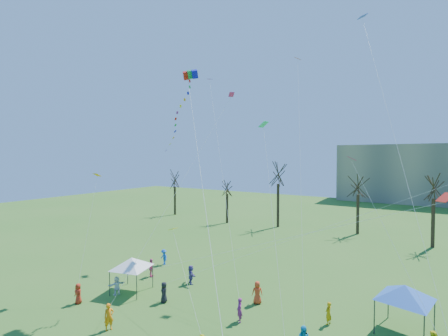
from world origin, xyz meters
The scene contains 6 objects.
bare_tree_row centered at (3.18, 35.82, 7.06)m, with size 71.20×8.59×11.32m.
big_box_kite centered at (-7.31, 8.51, 15.30)m, with size 6.57×6.60×22.96m.
canopy_tent_white centered at (-10.32, 5.43, 2.55)m, with size 3.87×3.87×3.01m.
canopy_tent_blue centered at (10.13, 10.51, 2.78)m, with size 4.27×4.27×3.28m.
festival_crowd centered at (-0.68, 5.49, 0.86)m, with size 26.55×12.41×1.82m.
small_kites_aloft centered at (0.58, 11.22, 14.09)m, with size 30.30×18.62×34.00m.
Camera 1 is at (10.68, -13.10, 11.74)m, focal length 25.00 mm.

